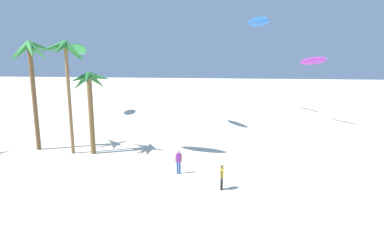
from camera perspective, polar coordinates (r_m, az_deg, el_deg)
palm_tree_1 at (r=30.49m, az=-27.35°, el=9.33°), size 4.14×4.09×9.60m
palm_tree_2 at (r=27.34m, az=-18.29°, el=5.44°), size 3.61×3.59×7.03m
palm_tree_3 at (r=27.93m, az=-22.27°, el=10.34°), size 4.13×4.24×9.54m
flying_kite_1 at (r=48.99m, az=-20.03°, el=12.11°), size 4.38×5.74×10.68m
flying_kite_4 at (r=41.22m, az=21.24°, el=10.06°), size 5.49×9.54×8.66m
flying_kite_6 at (r=49.46m, az=12.02°, el=17.18°), size 4.21×8.36×14.39m
person_near_right at (r=19.62m, az=5.47°, el=-10.20°), size 0.22×0.51×1.61m
person_far_watcher at (r=22.14m, az=-2.49°, el=-7.48°), size 0.48×0.30×1.74m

